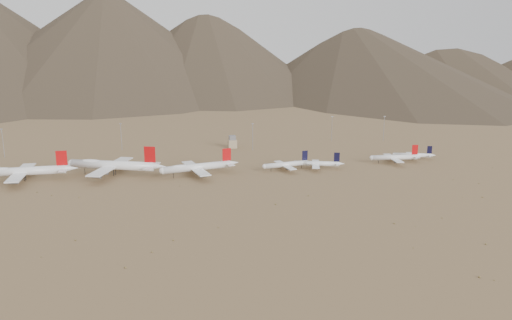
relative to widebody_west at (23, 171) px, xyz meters
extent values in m
plane|color=#97734E|center=(139.73, -36.38, -7.40)|extent=(3000.00, 3000.00, 0.00)
cylinder|color=white|center=(-0.31, 0.00, -0.08)|extent=(60.20, 6.69, 6.22)
cone|color=white|center=(33.38, -0.26, 0.39)|extent=(10.87, 5.68, 5.59)
cube|color=white|center=(-1.51, 0.01, -1.01)|extent=(10.06, 55.21, 0.78)
cube|color=white|center=(28.56, -0.23, 0.54)|extent=(5.58, 20.99, 0.37)
cube|color=#BC0B0E|center=(27.36, -0.22, 8.54)|extent=(7.82, 0.62, 11.03)
cylinder|color=black|center=(0.91, 1.55, -5.29)|extent=(0.50, 0.50, 4.21)
cylinder|color=black|center=(0.88, -1.56, -5.29)|extent=(0.50, 0.50, 4.21)
cylinder|color=slate|center=(-1.42, 11.04, -2.55)|extent=(6.04, 2.84, 2.80)
cylinder|color=slate|center=(-1.60, -11.02, -2.55)|extent=(6.04, 2.84, 2.80)
cylinder|color=slate|center=(-1.35, 20.96, -2.55)|extent=(6.04, 2.84, 2.80)
cylinder|color=slate|center=(-1.68, -20.94, -2.55)|extent=(6.04, 2.84, 2.80)
cylinder|color=white|center=(63.14, 2.26, 0.63)|extent=(63.87, 30.45, 6.81)
sphere|color=white|center=(32.45, 14.31, 0.63)|extent=(6.68, 6.68, 6.68)
cone|color=white|center=(97.51, -11.24, 1.14)|extent=(13.29, 10.05, 6.13)
cube|color=white|center=(61.91, 2.74, -0.40)|extent=(31.92, 60.13, 0.85)
cube|color=white|center=(92.60, -9.31, 1.31)|extent=(13.92, 23.55, 0.41)
cube|color=#BC0B0E|center=(91.37, -8.83, 10.08)|extent=(8.20, 3.71, 12.09)
cylinder|color=black|center=(41.65, 10.70, -5.09)|extent=(0.44, 0.44, 4.62)
cylinder|color=black|center=(64.99, 3.36, -5.09)|extent=(0.55, 0.55, 4.62)
cylinder|color=black|center=(63.74, 0.19, -5.09)|extent=(0.55, 0.55, 4.62)
ellipsoid|color=white|center=(47.18, 8.53, 2.50)|extent=(21.51, 12.47, 4.09)
cylinder|color=slate|center=(66.33, 13.99, -2.08)|extent=(7.26, 5.27, 3.07)
cylinder|color=slate|center=(57.49, -8.51, -2.08)|extent=(7.26, 5.27, 3.07)
cylinder|color=slate|center=(70.31, 24.12, -2.08)|extent=(7.26, 5.27, 3.07)
cylinder|color=slate|center=(53.51, -18.64, -2.08)|extent=(7.26, 5.27, 3.07)
cylinder|color=white|center=(126.18, -11.47, -0.94)|extent=(53.10, 16.34, 5.49)
sphere|color=white|center=(100.20, -16.95, -0.94)|extent=(5.38, 5.38, 5.38)
cone|color=white|center=(155.28, -5.32, -0.52)|extent=(10.37, 6.81, 4.94)
cube|color=white|center=(125.14, -11.69, -1.76)|extent=(18.37, 49.39, 0.69)
cube|color=white|center=(151.12, -6.20, -0.39)|extent=(8.50, 19.09, 0.33)
cube|color=#BC0B0E|center=(150.08, -6.42, 6.68)|extent=(6.86, 1.91, 9.74)
cylinder|color=black|center=(107.99, -15.31, -5.54)|extent=(0.35, 0.35, 3.72)
cylinder|color=black|center=(126.94, -9.91, -5.54)|extent=(0.44, 0.44, 3.72)
cylinder|color=black|center=(127.50, -12.59, -5.54)|extent=(0.44, 0.44, 3.72)
ellipsoid|color=white|center=(112.67, -14.32, 0.57)|extent=(17.48, 7.54, 3.29)
cylinder|color=slate|center=(123.13, -2.16, -3.12)|extent=(5.71, 3.51, 2.47)
cylinder|color=slate|center=(127.15, -21.21, -3.12)|extent=(5.71, 3.51, 2.47)
cylinder|color=slate|center=(121.32, 6.41, -3.12)|extent=(5.71, 3.51, 2.47)
cylinder|color=slate|center=(128.96, -29.79, -3.12)|extent=(5.71, 3.51, 2.47)
cylinder|color=white|center=(196.92, -10.68, -2.69)|extent=(36.73, 9.95, 3.97)
sphere|color=white|center=(178.89, -13.70, -2.69)|extent=(3.89, 3.89, 3.89)
cone|color=white|center=(217.13, -7.30, -2.40)|extent=(7.08, 4.61, 3.57)
cube|color=white|center=(196.20, -10.80, -3.29)|extent=(10.95, 31.89, 0.50)
cube|color=white|center=(214.24, -7.78, -2.30)|extent=(5.21, 12.29, 0.24)
cube|color=black|center=(213.52, -7.90, 3.21)|extent=(4.75, 1.14, 7.84)
cylinder|color=black|center=(184.30, -12.79, -6.04)|extent=(0.42, 0.42, 2.72)
cylinder|color=black|center=(197.48, -9.58, -6.04)|extent=(0.52, 0.52, 2.72)
cylinder|color=black|center=(197.81, -11.54, -6.04)|extent=(0.52, 0.52, 2.72)
cylinder|color=slate|center=(194.75, -2.14, -4.27)|extent=(3.90, 2.37, 1.79)
cylinder|color=slate|center=(197.65, -19.46, -4.27)|extent=(3.90, 2.37, 1.79)
cylinder|color=white|center=(222.28, -11.79, -2.95)|extent=(34.07, 14.28, 3.76)
sphere|color=white|center=(205.82, -6.43, -2.95)|extent=(3.68, 3.68, 3.68)
cone|color=white|center=(240.71, -17.79, -2.67)|extent=(6.97, 5.14, 3.38)
cube|color=white|center=(221.62, -11.57, -3.51)|extent=(14.44, 29.92, 0.47)
cube|color=white|center=(238.07, -16.93, -2.57)|extent=(6.45, 11.68, 0.23)
cube|color=black|center=(237.42, -16.71, 2.64)|extent=(4.38, 1.71, 7.42)
cylinder|color=black|center=(210.76, -8.04, -6.11)|extent=(0.40, 0.40, 2.57)
cylinder|color=black|center=(223.23, -11.11, -6.11)|extent=(0.49, 0.49, 2.57)
cylinder|color=black|center=(222.64, -12.90, -6.11)|extent=(0.49, 0.49, 2.57)
cylinder|color=slate|center=(224.19, -3.68, -4.44)|extent=(3.81, 2.68, 1.69)
cylinder|color=slate|center=(219.05, -19.47, -4.44)|extent=(3.81, 2.68, 1.69)
cylinder|color=white|center=(292.69, -6.99, -2.44)|extent=(38.75, 8.58, 4.18)
sphere|color=white|center=(273.55, -4.78, -2.44)|extent=(4.10, 4.10, 4.10)
cone|color=white|center=(314.12, -9.47, -2.13)|extent=(7.32, 4.54, 3.76)
cube|color=white|center=(291.92, -6.90, -3.07)|extent=(9.92, 33.51, 0.52)
cube|color=white|center=(311.06, -9.12, -2.03)|extent=(4.89, 12.86, 0.25)
cube|color=#BC0B0E|center=(310.29, -9.03, 3.78)|extent=(5.02, 0.95, 8.26)
cylinder|color=black|center=(279.30, -5.44, -5.97)|extent=(0.44, 0.44, 2.86)
cylinder|color=black|center=(293.58, -6.04, -5.97)|extent=(0.55, 0.55, 2.86)
cylinder|color=black|center=(293.34, -8.12, -5.97)|extent=(0.55, 0.55, 2.86)
cylinder|color=slate|center=(292.99, 2.28, -4.11)|extent=(4.04, 2.31, 1.88)
cylinder|color=slate|center=(290.86, -16.09, -4.11)|extent=(4.04, 2.31, 1.88)
cylinder|color=white|center=(314.55, 1.92, -3.43)|extent=(30.27, 13.05, 3.35)
sphere|color=white|center=(299.95, 6.86, -3.43)|extent=(3.28, 3.28, 3.28)
cone|color=white|center=(330.90, -3.61, -3.18)|extent=(6.22, 4.63, 3.01)
cube|color=white|center=(313.96, 2.12, -3.94)|extent=(13.14, 26.61, 0.42)
cube|color=white|center=(328.56, -2.82, -3.10)|extent=(5.85, 10.40, 0.20)
cube|color=black|center=(327.98, -2.62, 1.54)|extent=(3.89, 1.57, 6.60)
cylinder|color=black|center=(304.33, 5.38, -6.25)|extent=(0.35, 0.35, 2.29)
cylinder|color=black|center=(315.40, 2.51, -6.25)|extent=(0.44, 0.44, 2.29)
cylinder|color=black|center=(314.86, 0.93, -6.25)|extent=(0.44, 0.44, 2.29)
cylinder|color=slate|center=(316.33, 9.12, -4.76)|extent=(3.40, 2.41, 1.51)
cylinder|color=slate|center=(311.59, -4.89, -4.76)|extent=(3.40, 2.41, 1.51)
cube|color=tan|center=(169.73, 83.62, -3.40)|extent=(8.00, 8.00, 8.00)
cube|color=slate|center=(169.73, 83.62, 2.60)|extent=(6.00, 6.00, 4.00)
cylinder|color=gray|center=(-34.73, 87.00, 5.10)|extent=(0.50, 0.50, 25.00)
cube|color=gray|center=(-34.73, 87.00, 17.90)|extent=(2.00, 0.60, 0.80)
cylinder|color=gray|center=(65.89, 95.52, 5.10)|extent=(0.50, 0.50, 25.00)
cube|color=gray|center=(65.89, 95.52, 17.90)|extent=(2.00, 0.60, 0.80)
cylinder|color=gray|center=(186.71, 68.97, 5.10)|extent=(0.50, 0.50, 25.00)
cube|color=gray|center=(186.71, 68.97, 17.90)|extent=(2.00, 0.60, 0.80)
cylinder|color=gray|center=(275.95, 96.56, 5.10)|extent=(0.50, 0.50, 25.00)
cube|color=gray|center=(275.95, 96.56, 17.90)|extent=(2.00, 0.60, 0.80)
cylinder|color=gray|center=(328.96, 86.32, 5.10)|extent=(0.50, 0.50, 25.00)
cube|color=gray|center=(328.96, 86.32, 17.90)|extent=(2.00, 0.60, 0.80)
ellipsoid|color=olive|center=(255.29, -137.85, -7.16)|extent=(0.83, 0.83, 0.47)
ellipsoid|color=olive|center=(110.76, -39.34, -7.15)|extent=(0.58, 0.58, 0.49)
ellipsoid|color=olive|center=(223.95, -140.42, -7.10)|extent=(1.09, 1.09, 0.60)
ellipsoid|color=olive|center=(310.47, -65.25, -7.16)|extent=(0.75, 0.75, 0.47)
ellipsoid|color=olive|center=(101.15, -138.68, -7.05)|extent=(0.87, 0.87, 0.70)
ellipsoid|color=olive|center=(303.63, -107.98, -7.07)|extent=(1.06, 1.06, 0.65)
ellipsoid|color=olive|center=(216.79, -173.71, -7.17)|extent=(0.53, 0.53, 0.46)
ellipsoid|color=olive|center=(26.38, -43.54, -7.11)|extent=(0.68, 0.68, 0.58)
ellipsoid|color=olive|center=(15.27, -33.37, -7.14)|extent=(0.84, 0.84, 0.52)
ellipsoid|color=olive|center=(126.28, -125.52, -7.13)|extent=(0.73, 0.73, 0.54)
ellipsoid|color=olive|center=(363.10, -39.61, -7.19)|extent=(0.58, 0.58, 0.41)
ellipsoid|color=olive|center=(78.22, -166.26, -7.08)|extent=(1.07, 1.07, 0.64)
ellipsoid|color=olive|center=(233.18, -147.03, -7.24)|extent=(0.50, 0.50, 0.30)
ellipsoid|color=olive|center=(167.13, -93.45, -7.01)|extent=(0.98, 0.98, 0.78)
ellipsoid|color=olive|center=(38.66, -145.78, -7.23)|extent=(0.61, 0.61, 0.33)
ellipsoid|color=olive|center=(44.71, -52.15, -7.06)|extent=(0.77, 0.77, 0.68)
ellipsoid|color=olive|center=(177.02, -31.62, -7.22)|extent=(0.54, 0.54, 0.35)
ellipsoid|color=olive|center=(192.93, -80.43, -7.05)|extent=(0.83, 0.83, 0.69)
ellipsoid|color=olive|center=(322.43, -78.59, -7.14)|extent=(0.82, 0.82, 0.51)
ellipsoid|color=olive|center=(290.33, -105.95, -7.25)|extent=(0.50, 0.50, 0.30)
ellipsoid|color=olive|center=(233.10, -212.51, -7.17)|extent=(0.52, 0.52, 0.46)
ellipsoid|color=olive|center=(90.28, -151.35, -7.14)|extent=(0.96, 0.96, 0.52)
ellipsoid|color=olive|center=(255.05, -177.35, -7.08)|extent=(0.98, 0.98, 0.64)
ellipsoid|color=olive|center=(51.91, -127.90, -7.05)|extent=(0.86, 0.86, 0.69)
ellipsoid|color=olive|center=(228.59, -208.73, -6.96)|extent=(0.97, 0.97, 0.87)
camera|label=1|loc=(91.64, -381.99, 91.99)|focal=35.00mm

